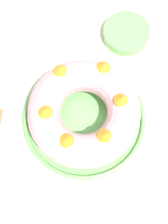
{
  "coord_description": "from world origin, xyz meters",
  "views": [
    {
      "loc": [
        0.01,
        -0.2,
        1.55
      ],
      "look_at": [
        -0.01,
        0.04,
        0.82
      ],
      "focal_mm": 50.0,
      "sensor_mm": 36.0,
      "label": 1
    }
  ],
  "objects": [
    {
      "name": "cake_knife",
      "position": [
        -0.23,
        0.04,
        0.76
      ],
      "size": [
        0.02,
        0.17,
        0.01
      ],
      "rotation": [
        0.0,
        0.0,
        -0.04
      ],
      "color": "#936038",
      "rests_on": "dining_table"
    },
    {
      "name": "side_bowl",
      "position": [
        0.09,
        0.3,
        0.77
      ],
      "size": [
        0.13,
        0.13,
        0.03
      ],
      "primitive_type": "cylinder",
      "color": "#6BB760",
      "rests_on": "dining_table"
    },
    {
      "name": "ground_plane",
      "position": [
        0.0,
        0.0,
        0.0
      ],
      "size": [
        8.0,
        8.0,
        0.0
      ],
      "primitive_type": "plane",
      "color": "gray"
    },
    {
      "name": "bundt_cake",
      "position": [
        -0.01,
        0.04,
        0.82
      ],
      "size": [
        0.28,
        0.28,
        0.1
      ],
      "color": "#E09EAD",
      "rests_on": "serving_dish"
    },
    {
      "name": "serving_dish",
      "position": [
        -0.01,
        0.04,
        0.77
      ],
      "size": [
        0.32,
        0.32,
        0.02
      ],
      "color": "#6BB760",
      "rests_on": "dining_table"
    },
    {
      "name": "dining_table",
      "position": [
        0.0,
        0.0,
        0.66
      ],
      "size": [
        1.35,
        0.93,
        0.76
      ],
      "color": "beige",
      "rests_on": "ground_plane"
    }
  ]
}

